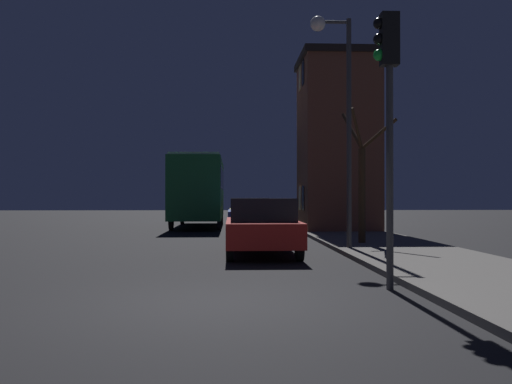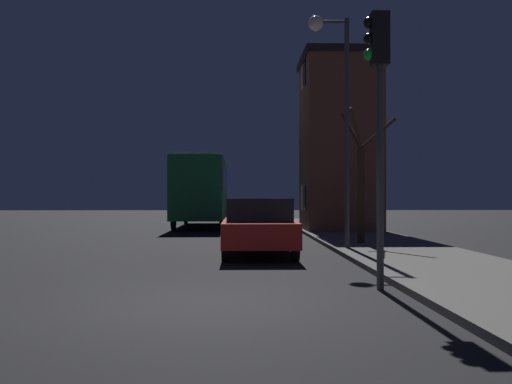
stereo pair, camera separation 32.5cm
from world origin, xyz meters
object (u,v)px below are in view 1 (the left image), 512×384
(bus, at_px, (199,186))
(car_near_lane, at_px, (262,226))
(car_mid_lane, at_px, (249,216))
(car_far_lane, at_px, (245,211))
(traffic_light, at_px, (388,92))
(bare_tree, at_px, (362,180))
(streetlamp, at_px, (337,87))

(bus, xyz_separation_m, car_near_lane, (2.54, -14.82, -1.34))
(car_mid_lane, relative_size, car_far_lane, 1.10)
(traffic_light, relative_size, car_mid_lane, 1.09)
(car_far_lane, bearing_deg, bare_tree, -77.27)
(streetlamp, relative_size, car_near_lane, 1.46)
(bare_tree, bearing_deg, car_mid_lane, 121.70)
(bare_tree, xyz_separation_m, car_near_lane, (-3.31, -2.54, -1.31))
(streetlamp, relative_size, bare_tree, 1.56)
(traffic_light, distance_m, car_mid_lane, 14.18)
(bus, bearing_deg, bare_tree, -64.51)
(traffic_light, distance_m, car_far_lane, 23.37)
(car_far_lane, bearing_deg, bus, -134.10)
(traffic_light, distance_m, car_near_lane, 6.56)
(streetlamp, distance_m, car_far_lane, 17.07)
(car_near_lane, bearing_deg, car_far_lane, 90.14)
(car_mid_lane, bearing_deg, car_near_lane, -89.34)
(car_near_lane, distance_m, car_far_lane, 17.40)
(streetlamp, height_order, bare_tree, streetlamp)
(bus, bearing_deg, streetlamp, -71.08)
(bus, relative_size, car_near_lane, 2.05)
(bus, xyz_separation_m, car_far_lane, (2.50, 2.58, -1.38))
(streetlamp, distance_m, car_mid_lane, 8.45)
(car_near_lane, bearing_deg, streetlamp, 23.20)
(traffic_light, height_order, car_mid_lane, traffic_light)
(traffic_light, height_order, car_far_lane, traffic_light)
(traffic_light, xyz_separation_m, car_far_lane, (-1.89, 23.15, -2.59))
(car_mid_lane, bearing_deg, bus, 109.90)
(traffic_light, xyz_separation_m, car_near_lane, (-1.85, 5.75, -2.56))
(car_near_lane, xyz_separation_m, car_mid_lane, (-0.09, 8.06, -0.01))
(traffic_light, height_order, bare_tree, traffic_light)
(bare_tree, distance_m, car_near_lane, 4.38)
(streetlamp, bearing_deg, car_far_lane, 97.81)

